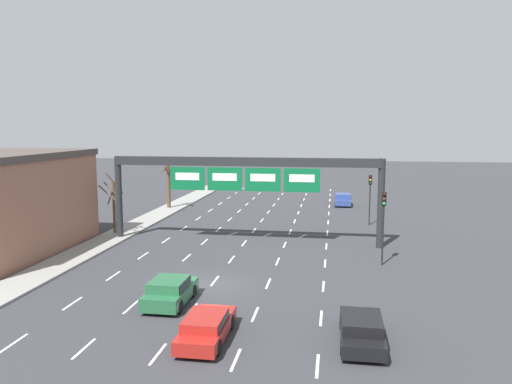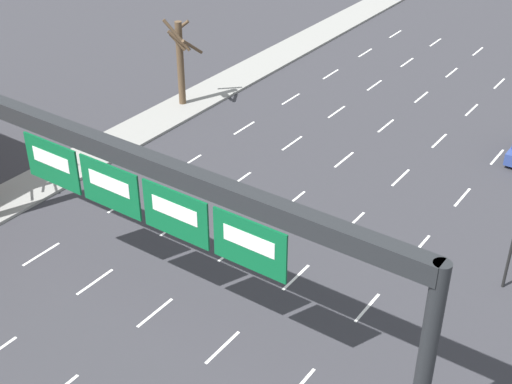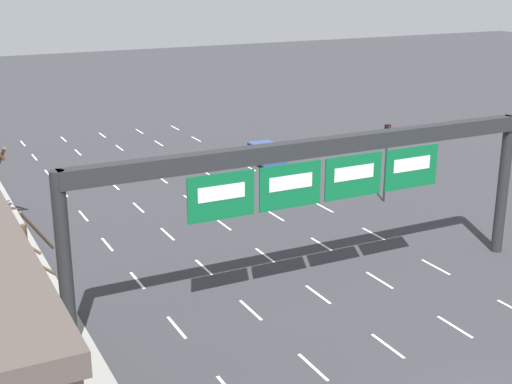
{
  "view_description": "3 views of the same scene",
  "coord_description": "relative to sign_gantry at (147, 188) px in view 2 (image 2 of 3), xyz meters",
  "views": [
    {
      "loc": [
        7.1,
        -27.8,
        9.43
      ],
      "look_at": [
        0.98,
        10.95,
        4.22
      ],
      "focal_mm": 35.0,
      "sensor_mm": 36.0,
      "label": 1
    },
    {
      "loc": [
        15.34,
        -3.99,
        18.44
      ],
      "look_at": [
        1.11,
        16.23,
        3.27
      ],
      "focal_mm": 50.0,
      "sensor_mm": 36.0,
      "label": 2
    },
    {
      "loc": [
        -15.3,
        -13.07,
        13.64
      ],
      "look_at": [
        -0.58,
        15.85,
        3.43
      ],
      "focal_mm": 50.0,
      "sensor_mm": 36.0,
      "label": 3
    }
  ],
  "objects": [
    {
      "name": "traffic_light_far_end",
      "position": [
        10.64,
        0.05,
        -2.47
      ],
      "size": [
        0.3,
        0.35,
        4.35
      ],
      "color": "black",
      "rests_on": "ground_plane"
    },
    {
      "name": "tree_bare_second",
      "position": [
        -11.47,
        15.13,
        -2.44
      ],
      "size": [
        1.93,
        2.16,
        5.54
      ],
      "color": "brown",
      "rests_on": "sidewalk_left"
    },
    {
      "name": "lane_dashes",
      "position": [
        0.0,
        2.31,
        -5.58
      ],
      "size": [
        13.32,
        67.0,
        0.01
      ],
      "color": "white",
      "rests_on": "ground_plane"
    },
    {
      "name": "sign_gantry",
      "position": [
        0.0,
        0.0,
        0.0
      ],
      "size": [
        21.94,
        0.7,
        6.95
      ],
      "color": "#232628",
      "rests_on": "ground_plane"
    }
  ]
}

